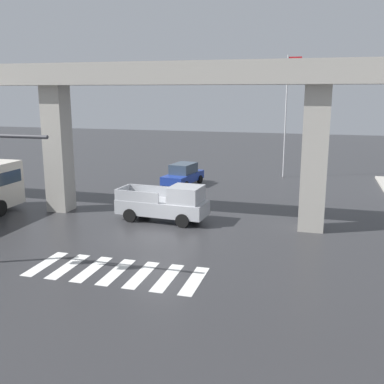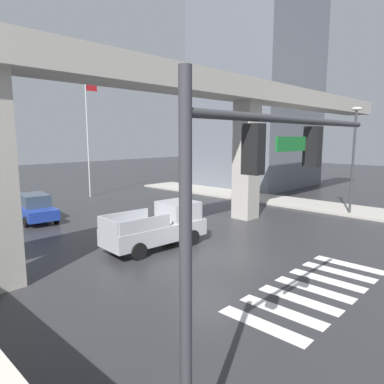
% 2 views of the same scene
% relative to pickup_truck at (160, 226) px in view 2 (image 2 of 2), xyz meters
% --- Properties ---
extents(ground_plane, '(120.00, 120.00, 0.00)m').
position_rel_pickup_truck_xyz_m(ground_plane, '(0.40, -2.82, -0.99)').
color(ground_plane, '#2D2D30').
extents(crosswalk_stripes, '(7.15, 2.80, 0.01)m').
position_rel_pickup_truck_xyz_m(crosswalk_stripes, '(0.40, -7.66, -0.98)').
color(crosswalk_stripes, silver).
rests_on(crosswalk_stripes, ground).
extents(elevated_overpass, '(55.06, 2.23, 8.74)m').
position_rel_pickup_truck_xyz_m(elevated_overpass, '(0.40, 0.53, 6.50)').
color(elevated_overpass, '#ADA89E').
rests_on(elevated_overpass, ground).
extents(sidewalk_east, '(4.00, 36.00, 0.15)m').
position_rel_pickup_truck_xyz_m(sidewalk_east, '(14.83, -0.82, -0.91)').
color(sidewalk_east, '#ADA89E').
rests_on(sidewalk_east, ground).
extents(pickup_truck, '(5.23, 2.37, 2.08)m').
position_rel_pickup_truck_xyz_m(pickup_truck, '(0.00, 0.00, 0.00)').
color(pickup_truck, '#A8AAAF').
rests_on(pickup_truck, ground).
extents(sedan_blue, '(2.45, 4.52, 1.72)m').
position_rel_pickup_truck_xyz_m(sedan_blue, '(-1.98, 9.72, -0.14)').
color(sedan_blue, '#1E3899').
rests_on(sedan_blue, ground).
extents(traffic_signal_mast, '(6.49, 0.32, 6.20)m').
position_rel_pickup_truck_xyz_m(traffic_signal_mast, '(-5.98, -9.32, 3.40)').
color(traffic_signal_mast, '#38383D').
rests_on(traffic_signal_mast, ground).
extents(street_lamp_near_corner, '(0.44, 0.70, 7.24)m').
position_rel_pickup_truck_xyz_m(street_lamp_near_corner, '(13.63, -4.11, 3.57)').
color(street_lamp_near_corner, '#38383D').
rests_on(street_lamp_near_corner, ground).
extents(street_lamp_mid_block, '(0.44, 0.70, 7.24)m').
position_rel_pickup_truck_xyz_m(street_lamp_mid_block, '(13.63, 5.01, 3.57)').
color(street_lamp_mid_block, '#38383D').
rests_on(street_lamp_mid_block, ground).
extents(flagpole, '(1.16, 0.12, 10.08)m').
position_rel_pickup_truck_xyz_m(flagpole, '(5.36, 15.43, 4.84)').
color(flagpole, silver).
rests_on(flagpole, ground).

